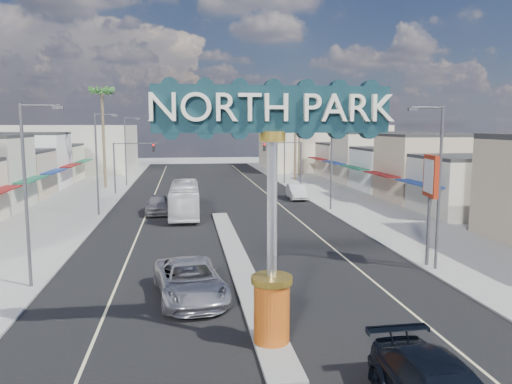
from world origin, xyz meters
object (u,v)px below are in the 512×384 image
object	(u,v)px
city_bus	(184,199)
traffic_signal_right	(286,156)
streetlight_l_near	(29,186)
streetlight_l_mid	(98,159)
palm_left_far	(102,97)
car_parked_left	(157,204)
bank_pylon_sign	(430,182)
palm_right_far	(300,97)
streetlight_r_near	(437,180)
streetlight_l_far	(127,148)
streetlight_r_mid	(330,157)
streetlight_r_far	(283,147)
suv_left	(190,280)
gateway_sign	(272,184)
traffic_signal_left	(130,158)
palm_right_mid	(296,107)
car_parked_right	(296,192)

from	to	relation	value
city_bus	traffic_signal_right	bearing A→B (deg)	51.10
streetlight_l_near	streetlight_l_mid	distance (m)	20.00
palm_left_far	car_parked_left	xyz separation A→B (m)	(7.50, -19.57, -10.61)
palm_left_far	bank_pylon_sign	size ratio (longest dim) A/B	2.11
palm_right_far	car_parked_left	xyz separation A→B (m)	(-20.50, -31.57, -11.50)
streetlight_r_near	bank_pylon_sign	size ratio (longest dim) A/B	1.45
car_parked_left	bank_pylon_sign	world-z (taller)	bank_pylon_sign
streetlight_l_far	streetlight_r_mid	world-z (taller)	same
streetlight_r_far	suv_left	world-z (taller)	streetlight_r_far
gateway_sign	traffic_signal_left	world-z (taller)	gateway_sign
streetlight_l_far	palm_right_mid	size ratio (longest dim) A/B	0.74
traffic_signal_right	suv_left	bearing A→B (deg)	-108.26
palm_right_mid	streetlight_l_far	bearing A→B (deg)	-170.31
palm_right_far	palm_right_mid	bearing A→B (deg)	-108.43
palm_right_mid	car_parked_right	size ratio (longest dim) A/B	2.47
car_parked_right	city_bus	distance (m)	14.64
traffic_signal_left	car_parked_right	size ratio (longest dim) A/B	1.23
traffic_signal_left	streetlight_r_near	world-z (taller)	streetlight_r_near
streetlight_r_mid	suv_left	size ratio (longest dim) A/B	1.44
streetlight_l_far	streetlight_r_mid	bearing A→B (deg)	-46.52
streetlight_l_mid	palm_right_far	bearing A→B (deg)	51.52
city_bus	bank_pylon_sign	world-z (taller)	bank_pylon_sign
gateway_sign	streetlight_l_mid	xyz separation A→B (m)	(-10.43, 28.02, -0.86)
streetlight_r_mid	car_parked_right	distance (m)	8.74
streetlight_l_near	car_parked_right	xyz separation A→B (m)	(19.43, 27.50, -4.26)
streetlight_l_near	car_parked_left	size ratio (longest dim) A/B	1.73
streetlight_r_far	suv_left	xyz separation A→B (m)	(-13.31, -44.57, -4.20)
streetlight_l_far	car_parked_left	bearing A→B (deg)	-77.12
gateway_sign	city_bus	size ratio (longest dim) A/B	0.87
streetlight_l_near	streetlight_r_near	xyz separation A→B (m)	(20.87, 0.00, 0.00)
streetlight_l_mid	streetlight_r_near	xyz separation A→B (m)	(20.87, -20.00, 0.00)
traffic_signal_left	car_parked_left	xyz separation A→B (m)	(3.68, -13.56, -3.39)
traffic_signal_right	city_bus	xyz separation A→B (m)	(-12.25, -14.77, -2.81)
palm_right_far	bank_pylon_sign	size ratio (longest dim) A/B	2.27
city_bus	streetlight_r_mid	bearing A→B (deg)	4.06
palm_left_far	streetlight_l_mid	bearing A→B (deg)	-82.69
streetlight_l_far	streetlight_r_far	bearing A→B (deg)	0.00
car_parked_right	streetlight_l_mid	bearing A→B (deg)	-156.07
streetlight_l_near	city_bus	distance (m)	20.90
streetlight_l_far	streetlight_r_near	xyz separation A→B (m)	(20.87, -42.00, 0.00)
gateway_sign	streetlight_r_near	xyz separation A→B (m)	(10.43, 8.02, -0.86)
traffic_signal_left	streetlight_r_far	distance (m)	21.20
traffic_signal_right	palm_left_far	bearing A→B (deg)	164.85
streetlight_r_near	palm_left_far	distance (m)	46.80
car_parked_left	bank_pylon_sign	xyz separation A→B (m)	(15.99, -19.63, 3.94)
traffic_signal_left	city_bus	world-z (taller)	traffic_signal_left
streetlight_l_far	bank_pylon_sign	distance (m)	46.21
bank_pylon_sign	streetlight_l_far	bearing A→B (deg)	126.25
streetlight_l_far	suv_left	distance (m)	45.40
streetlight_r_far	palm_right_mid	bearing A→B (deg)	57.31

